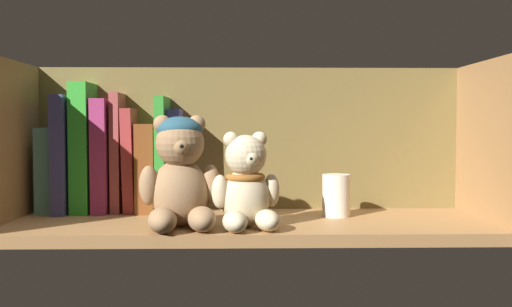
{
  "coord_description": "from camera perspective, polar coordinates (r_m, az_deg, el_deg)",
  "views": [
    {
      "loc": [
        -1.06,
        -95.16,
        18.02
      ],
      "look_at": [
        0.94,
        0.0,
        13.46
      ],
      "focal_mm": 39.18,
      "sensor_mm": 36.0,
      "label": 1
    }
  ],
  "objects": [
    {
      "name": "shelf_side_panel_left",
      "position": [
        1.03,
        -24.11,
        0.68
      ],
      "size": [
        1.6,
        28.93,
        29.45
      ],
      "primitive_type": "cube",
      "color": "#9E7042",
      "rests_on": "ground"
    },
    {
      "name": "shelf_side_panel_right",
      "position": [
        1.04,
        22.77,
        0.72
      ],
      "size": [
        1.6,
        28.93,
        29.45
      ],
      "primitive_type": "cube",
      "color": "#9E7042",
      "rests_on": "ground"
    },
    {
      "name": "book_2",
      "position": [
        1.1,
        -16.95,
        0.56
      ],
      "size": [
        3.33,
        11.61,
        24.11
      ],
      "primitive_type": "cube",
      "color": "green",
      "rests_on": "shelf_board"
    },
    {
      "name": "book_8",
      "position": [
        1.07,
        -7.97,
        -0.72
      ],
      "size": [
        2.98,
        9.94,
        19.31
      ],
      "primitive_type": "cube",
      "rotation": [
        0.0,
        -0.04,
        0.0
      ],
      "color": "#4A4FC4",
      "rests_on": "shelf_board"
    },
    {
      "name": "shelf_back_panel",
      "position": [
        1.09,
        -0.65,
        1.01
      ],
      "size": [
        83.38,
        1.2,
        29.45
      ],
      "primitive_type": "cube",
      "color": "brown",
      "rests_on": "ground"
    },
    {
      "name": "book_0",
      "position": [
        1.12,
        -20.16,
        -1.56
      ],
      "size": [
        2.93,
        10.52,
        15.84
      ],
      "primitive_type": "cube",
      "color": "#55968E",
      "rests_on": "shelf_board"
    },
    {
      "name": "teddy_bear_larger",
      "position": [
        0.89,
        -7.74,
        -2.12
      ],
      "size": [
        13.27,
        13.79,
        17.89
      ],
      "color": "#93704C",
      "rests_on": "shelf_board"
    },
    {
      "name": "book_5",
      "position": [
        1.08,
        -12.58,
        -0.67
      ],
      "size": [
        2.46,
        9.55,
        19.43
      ],
      "primitive_type": "cube",
      "rotation": [
        0.0,
        -0.02,
        0.0
      ],
      "color": "#A03131",
      "rests_on": "shelf_board"
    },
    {
      "name": "shelf_board",
      "position": [
        0.97,
        -0.56,
        -7.4
      ],
      "size": [
        80.98,
        26.53,
        2.0
      ],
      "primitive_type": "cube",
      "color": "#9E7042",
      "rests_on": "ground"
    },
    {
      "name": "pillar_candle",
      "position": [
        1.01,
        8.19,
        -4.25
      ],
      "size": [
        4.98,
        4.98,
        7.56
      ],
      "primitive_type": "cylinder",
      "color": "silver",
      "rests_on": "shelf_board"
    },
    {
      "name": "book_6",
      "position": [
        1.08,
        -10.91,
        -1.43
      ],
      "size": [
        3.44,
        11.0,
        16.53
      ],
      "primitive_type": "cube",
      "color": "brown",
      "rests_on": "shelf_board"
    },
    {
      "name": "book_7",
      "position": [
        1.07,
        -9.3,
        -0.11
      ],
      "size": [
        1.75,
        14.82,
        21.51
      ],
      "primitive_type": "cube",
      "color": "green",
      "rests_on": "shelf_board"
    },
    {
      "name": "book_1",
      "position": [
        1.11,
        -18.63,
        -0.06
      ],
      "size": [
        2.51,
        13.8,
        21.73
      ],
      "primitive_type": "cube",
      "color": "#3F4284",
      "rests_on": "shelf_board"
    },
    {
      "name": "book_4",
      "position": [
        1.09,
        -13.78,
        0.09
      ],
      "size": [
        1.7,
        9.04,
        22.27
      ],
      "primitive_type": "cube",
      "color": "#9E4242",
      "rests_on": "shelf_board"
    },
    {
      "name": "book_3",
      "position": [
        1.09,
        -15.16,
        -0.21
      ],
      "size": [
        2.76,
        11.5,
        21.12
      ],
      "primitive_type": "cube",
      "color": "#9C2E63",
      "rests_on": "shelf_board"
    },
    {
      "name": "teddy_bear_smaller",
      "position": [
        0.89,
        -0.99,
        -3.41
      ],
      "size": [
        11.41,
        11.85,
        15.27
      ],
      "color": "beige",
      "rests_on": "shelf_board"
    }
  ]
}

